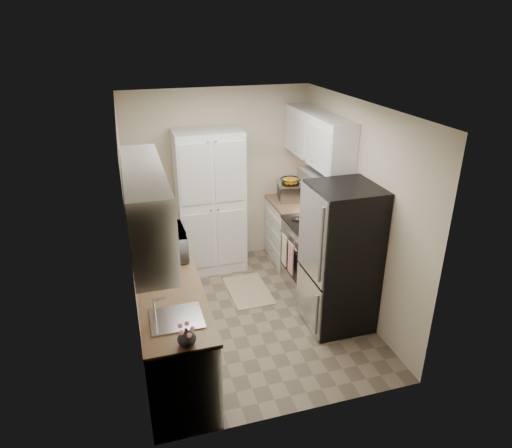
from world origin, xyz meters
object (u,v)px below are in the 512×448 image
electric_range (314,255)px  refrigerator (340,258)px  pantry_cabinet (210,202)px  microwave (169,243)px  toaster_oven (289,192)px  wine_bottle (145,233)px

electric_range → refrigerator: refrigerator is taller
electric_range → pantry_cabinet: bearing=141.8°
refrigerator → microwave: (-1.85, 0.46, 0.22)m
electric_range → toaster_oven: size_ratio=2.81×
pantry_cabinet → microwave: (-0.71, -1.26, 0.07)m
refrigerator → toaster_oven: size_ratio=4.23×
pantry_cabinet → refrigerator: (1.14, -1.73, -0.15)m
pantry_cabinet → toaster_oven: size_ratio=4.98×
pantry_cabinet → microwave: 1.45m
pantry_cabinet → microwave: size_ratio=3.69×
electric_range → wine_bottle: bearing=179.1°
wine_bottle → refrigerator: bearing=-21.8°
refrigerator → microwave: size_ratio=3.13×
microwave → electric_range: bearing=-82.1°
pantry_cabinet → electric_range: pantry_cabinet is taller
microwave → wine_bottle: 0.44m
microwave → wine_bottle: bearing=29.7°
microwave → toaster_oven: 2.26m
electric_range → wine_bottle: 2.19m
pantry_cabinet → refrigerator: pantry_cabinet is taller
pantry_cabinet → refrigerator: 2.07m
electric_range → microwave: (-1.88, -0.34, 0.59)m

